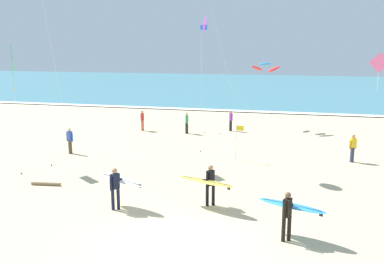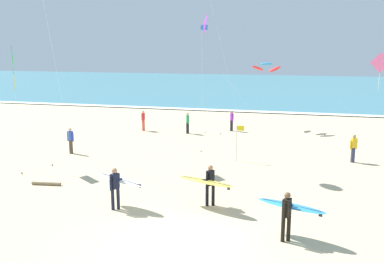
% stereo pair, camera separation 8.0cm
% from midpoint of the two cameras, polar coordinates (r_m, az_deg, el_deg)
% --- Properties ---
extents(ground_plane, '(160.00, 160.00, 0.00)m').
position_cam_midpoint_polar(ground_plane, '(14.07, -2.22, -15.14)').
color(ground_plane, '#D1BA8E').
extents(ocean_water, '(160.00, 60.00, 0.08)m').
position_cam_midpoint_polar(ocean_water, '(71.54, 11.88, 6.07)').
color(ocean_water, teal).
rests_on(ocean_water, ground).
extents(shoreline_foam, '(160.00, 1.29, 0.01)m').
position_cam_midpoint_polar(shoreline_foam, '(42.10, 9.62, 2.70)').
color(shoreline_foam, white).
rests_on(shoreline_foam, ocean_water).
extents(surfer_lead, '(2.55, 1.37, 1.71)m').
position_cam_midpoint_polar(surfer_lead, '(16.67, 2.31, -6.94)').
color(surfer_lead, black).
rests_on(surfer_lead, ground).
extents(surfer_trailing, '(2.42, 1.33, 1.71)m').
position_cam_midpoint_polar(surfer_trailing, '(14.32, 13.29, -10.38)').
color(surfer_trailing, black).
rests_on(surfer_trailing, ground).
extents(surfer_third, '(2.36, 1.20, 1.71)m').
position_cam_midpoint_polar(surfer_third, '(16.79, -9.99, -6.99)').
color(surfer_third, black).
rests_on(surfer_third, ground).
extents(kite_diamond_rose_near, '(3.85, 1.50, 6.03)m').
position_cam_midpoint_polar(kite_diamond_rose_near, '(30.72, 24.36, 8.32)').
color(kite_diamond_rose_near, pink).
rests_on(kite_diamond_rose_near, ground).
extents(kite_diamond_emerald_far, '(1.63, 2.10, 6.44)m').
position_cam_midpoint_polar(kite_diamond_emerald_far, '(23.87, -23.28, 8.71)').
color(kite_diamond_emerald_far, green).
rests_on(kite_diamond_emerald_far, ground).
extents(kite_delta_violet_low, '(1.17, 3.64, 7.97)m').
position_cam_midpoint_polar(kite_delta_violet_low, '(21.73, 1.78, 14.34)').
color(kite_delta_violet_low, purple).
rests_on(kite_delta_violet_low, ground).
extents(kite_arc_cobalt_distant, '(4.20, 4.51, 5.19)m').
position_cam_midpoint_polar(kite_arc_cobalt_distant, '(33.20, 10.17, 8.67)').
color(kite_arc_cobalt_distant, red).
rests_on(kite_arc_cobalt_distant, ground).
extents(bystander_yellow_top, '(0.43, 0.33, 1.59)m').
position_cam_midpoint_polar(bystander_yellow_top, '(24.89, 21.35, -2.14)').
color(bystander_yellow_top, '#2D334C').
rests_on(bystander_yellow_top, ground).
extents(bystander_purple_top, '(0.32, 0.44, 1.59)m').
position_cam_midpoint_polar(bystander_purple_top, '(32.21, 5.53, 1.50)').
color(bystander_purple_top, black).
rests_on(bystander_purple_top, ground).
extents(bystander_green_top, '(0.31, 0.45, 1.59)m').
position_cam_midpoint_polar(bystander_green_top, '(31.07, -0.54, 1.19)').
color(bystander_green_top, black).
rests_on(bystander_green_top, ground).
extents(bystander_blue_top, '(0.49, 0.24, 1.59)m').
position_cam_midpoint_polar(bystander_blue_top, '(26.18, -16.23, -1.18)').
color(bystander_blue_top, '#4C3D2D').
rests_on(bystander_blue_top, ground).
extents(bystander_red_top, '(0.22, 0.50, 1.59)m').
position_cam_midpoint_polar(bystander_red_top, '(32.39, -6.63, 1.53)').
color(bystander_red_top, '#D8593F').
rests_on(bystander_red_top, ground).
extents(lifeguard_flag, '(0.44, 0.05, 2.10)m').
position_cam_midpoint_polar(lifeguard_flag, '(23.52, 6.37, -1.04)').
color(lifeguard_flag, silver).
rests_on(lifeguard_flag, ground).
extents(driftwood_log, '(1.40, 0.34, 0.15)m').
position_cam_midpoint_polar(driftwood_log, '(20.68, -19.24, -6.76)').
color(driftwood_log, '#846B4C').
rests_on(driftwood_log, ground).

